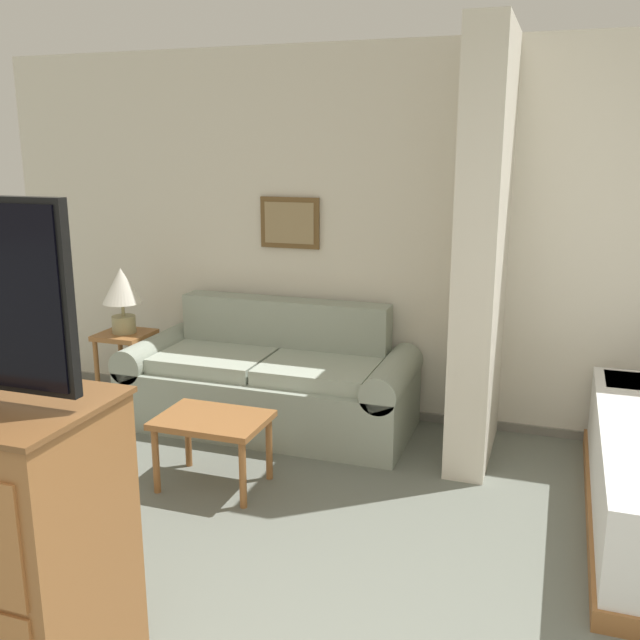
# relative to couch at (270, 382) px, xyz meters

# --- Properties ---
(wall_back) EXTENTS (7.49, 0.16, 2.60)m
(wall_back) POSITION_rel_couch_xyz_m (1.42, 0.48, 0.98)
(wall_back) COLOR silver
(wall_back) RESTS_ON ground_plane
(wall_partition_pillar) EXTENTS (0.24, 0.89, 2.60)m
(wall_partition_pillar) POSITION_rel_couch_xyz_m (1.41, -0.03, 0.99)
(wall_partition_pillar) COLOR silver
(wall_partition_pillar) RESTS_ON ground_plane
(couch) EXTENTS (2.01, 0.84, 0.85)m
(couch) POSITION_rel_couch_xyz_m (0.00, 0.00, 0.00)
(couch) COLOR #99A393
(couch) RESTS_ON ground_plane
(coffee_table) EXTENTS (0.62, 0.45, 0.42)m
(coffee_table) POSITION_rel_couch_xyz_m (0.05, -0.98, 0.05)
(coffee_table) COLOR #996033
(coffee_table) RESTS_ON ground_plane
(side_table) EXTENTS (0.36, 0.36, 0.59)m
(side_table) POSITION_rel_couch_xyz_m (-1.13, -0.07, 0.15)
(side_table) COLOR #996033
(side_table) RESTS_ON ground_plane
(table_lamp) EXTENTS (0.28, 0.28, 0.48)m
(table_lamp) POSITION_rel_couch_xyz_m (-1.13, -0.07, 0.59)
(table_lamp) COLOR tan
(table_lamp) RESTS_ON side_table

